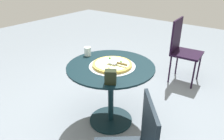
{
  "coord_description": "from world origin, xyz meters",
  "views": [
    {
      "loc": [
        1.2,
        -1.56,
        1.61
      ],
      "look_at": [
        0.02,
        -0.0,
        0.66
      ],
      "focal_mm": 34.11,
      "sensor_mm": 36.0,
      "label": 1
    }
  ],
  "objects_px": {
    "pizza_on_tray": "(112,65)",
    "drinking_cup": "(88,51)",
    "pizza_server": "(118,63)",
    "patio_chair_near": "(182,47)",
    "patio_table": "(111,81)",
    "napkin_dispenser": "(111,77)"
  },
  "relations": [
    {
      "from": "pizza_on_tray",
      "to": "drinking_cup",
      "type": "xyz_separation_m",
      "value": [
        -0.4,
        0.07,
        0.03
      ]
    },
    {
      "from": "pizza_server",
      "to": "patio_chair_near",
      "type": "bearing_deg",
      "value": 84.38
    },
    {
      "from": "patio_table",
      "to": "pizza_on_tray",
      "type": "relative_size",
      "value": 1.91
    },
    {
      "from": "pizza_server",
      "to": "drinking_cup",
      "type": "height_order",
      "value": "drinking_cup"
    },
    {
      "from": "patio_chair_near",
      "to": "drinking_cup",
      "type": "bearing_deg",
      "value": -113.97
    },
    {
      "from": "patio_table",
      "to": "pizza_server",
      "type": "relative_size",
      "value": 4.21
    },
    {
      "from": "pizza_server",
      "to": "patio_chair_near",
      "type": "distance_m",
      "value": 1.46
    },
    {
      "from": "patio_table",
      "to": "pizza_server",
      "type": "distance_m",
      "value": 0.26
    },
    {
      "from": "patio_table",
      "to": "drinking_cup",
      "type": "height_order",
      "value": "drinking_cup"
    },
    {
      "from": "pizza_on_tray",
      "to": "pizza_server",
      "type": "relative_size",
      "value": 2.2
    },
    {
      "from": "napkin_dispenser",
      "to": "pizza_on_tray",
      "type": "bearing_deg",
      "value": -87.22
    },
    {
      "from": "pizza_on_tray",
      "to": "napkin_dispenser",
      "type": "bearing_deg",
      "value": -54.75
    },
    {
      "from": "patio_table",
      "to": "patio_chair_near",
      "type": "height_order",
      "value": "patio_chair_near"
    },
    {
      "from": "drinking_cup",
      "to": "patio_chair_near",
      "type": "relative_size",
      "value": 0.1
    },
    {
      "from": "pizza_server",
      "to": "patio_chair_near",
      "type": "relative_size",
      "value": 0.23
    },
    {
      "from": "patio_chair_near",
      "to": "pizza_server",
      "type": "bearing_deg",
      "value": -95.62
    },
    {
      "from": "napkin_dispenser",
      "to": "drinking_cup",
      "type": "bearing_deg",
      "value": -62.95
    },
    {
      "from": "napkin_dispenser",
      "to": "patio_table",
      "type": "bearing_deg",
      "value": -85.03
    },
    {
      "from": "patio_table",
      "to": "pizza_server",
      "type": "xyz_separation_m",
      "value": [
        0.09,
        -0.0,
        0.24
      ]
    },
    {
      "from": "pizza_on_tray",
      "to": "napkin_dispenser",
      "type": "distance_m",
      "value": 0.35
    },
    {
      "from": "patio_table",
      "to": "drinking_cup",
      "type": "relative_size",
      "value": 9.34
    },
    {
      "from": "patio_table",
      "to": "napkin_dispenser",
      "type": "height_order",
      "value": "napkin_dispenser"
    }
  ]
}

